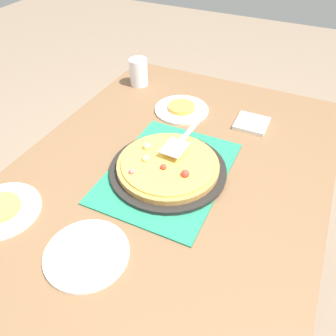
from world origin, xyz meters
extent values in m
plane|color=#84705B|center=(0.00, 0.00, 0.00)|extent=(8.00, 8.00, 0.00)
cube|color=brown|center=(0.00, 0.00, 0.73)|extent=(1.40, 1.00, 0.03)
cube|color=brown|center=(-0.64, -0.44, 0.36)|extent=(0.07, 0.07, 0.72)
cube|color=brown|center=(-0.64, 0.44, 0.36)|extent=(0.07, 0.07, 0.72)
cube|color=#237F5B|center=(0.00, 0.00, 0.75)|extent=(0.48, 0.36, 0.01)
cylinder|color=black|center=(0.00, 0.00, 0.76)|extent=(0.38, 0.38, 0.01)
cylinder|color=#B78442|center=(0.00, 0.00, 0.78)|extent=(0.33, 0.33, 0.02)
cylinder|color=#EAB747|center=(0.00, 0.00, 0.79)|extent=(0.30, 0.30, 0.01)
sphere|color=red|center=(0.03, 0.00, 0.80)|extent=(0.02, 0.02, 0.02)
sphere|color=red|center=(-0.03, 0.01, 0.80)|extent=(0.02, 0.02, 0.02)
sphere|color=#B76675|center=(0.09, -0.08, 0.80)|extent=(0.02, 0.02, 0.02)
sphere|color=#E5CC7F|center=(0.02, -0.07, 0.80)|extent=(0.02, 0.02, 0.02)
sphere|color=#E5CC7F|center=(-0.03, -0.09, 0.80)|extent=(0.03, 0.03, 0.03)
sphere|color=red|center=(0.03, 0.07, 0.80)|extent=(0.03, 0.03, 0.03)
cylinder|color=white|center=(-0.36, -0.11, 0.76)|extent=(0.22, 0.22, 0.01)
cylinder|color=white|center=(0.36, -0.36, 0.76)|extent=(0.22, 0.22, 0.01)
cylinder|color=white|center=(0.37, -0.06, 0.76)|extent=(0.22, 0.22, 0.01)
cylinder|color=gold|center=(-0.36, -0.11, 0.77)|extent=(0.11, 0.11, 0.02)
cylinder|color=#EAB747|center=(0.36, -0.36, 0.77)|extent=(0.11, 0.11, 0.02)
cylinder|color=white|center=(-0.49, -0.38, 0.81)|extent=(0.08, 0.08, 0.12)
cube|color=silver|center=(-0.05, 0.00, 0.82)|extent=(0.09, 0.08, 0.00)
cube|color=#B2B2B7|center=(-0.16, 0.01, 0.82)|extent=(0.14, 0.02, 0.01)
cube|color=white|center=(-0.38, 0.18, 0.76)|extent=(0.12, 0.12, 0.02)
camera|label=1|loc=(0.73, 0.35, 1.50)|focal=35.91mm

